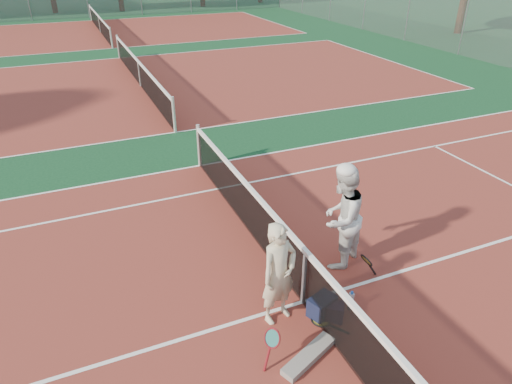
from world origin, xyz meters
TOP-DOWN VIEW (x-y plane):
  - ground at (0.00, 0.00)m, footprint 130.00×130.00m
  - court_main at (0.00, 0.00)m, footprint 23.77×10.97m
  - court_far_a at (0.00, 13.50)m, footprint 23.77×10.97m
  - court_far_b at (0.00, 27.00)m, footprint 23.77×10.97m
  - net_main at (0.00, 0.00)m, footprint 0.10×10.98m
  - net_far_a at (0.00, 13.50)m, footprint 0.10×10.98m
  - net_far_b at (0.00, 27.00)m, footprint 0.10×10.98m
  - player_a at (-0.50, -0.13)m, footprint 0.68×0.54m
  - player_b at (1.05, 0.67)m, footprint 1.14×1.08m
  - racket_red at (-0.94, -0.87)m, footprint 0.37×0.37m
  - racket_black_held at (1.22, 0.08)m, footprint 0.39×0.31m
  - racket_spare at (0.04, -0.48)m, footprint 0.56×0.65m
  - sports_bag_navy at (0.14, -0.35)m, footprint 0.48×0.41m
  - sports_bag_purple at (0.24, -0.48)m, footprint 0.41×0.39m
  - net_cover_canvas at (-0.46, -1.02)m, footprint 0.95×0.57m
  - water_bottle at (0.61, -0.42)m, footprint 0.09×0.09m

SIDE VIEW (x-z plane):
  - ground at x=0.00m, z-range 0.00..0.00m
  - court_main at x=0.00m, z-range 0.00..0.01m
  - court_far_a at x=0.00m, z-range 0.00..0.01m
  - court_far_b at x=0.00m, z-range 0.00..0.01m
  - racket_spare at x=0.04m, z-range 0.00..0.03m
  - net_cover_canvas at x=-0.46m, z-range 0.00..0.10m
  - sports_bag_purple at x=0.24m, z-range 0.00..0.28m
  - water_bottle at x=0.61m, z-range 0.00..0.30m
  - sports_bag_navy at x=0.14m, z-range 0.00..0.32m
  - racket_black_held at x=1.22m, z-range 0.00..0.52m
  - racket_red at x=-0.94m, z-range 0.00..0.56m
  - net_main at x=0.00m, z-range 0.00..1.02m
  - net_far_a at x=0.00m, z-range 0.00..1.02m
  - net_far_b at x=0.00m, z-range 0.00..1.02m
  - player_a at x=-0.50m, z-range 0.00..1.65m
  - player_b at x=1.05m, z-range 0.00..1.87m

